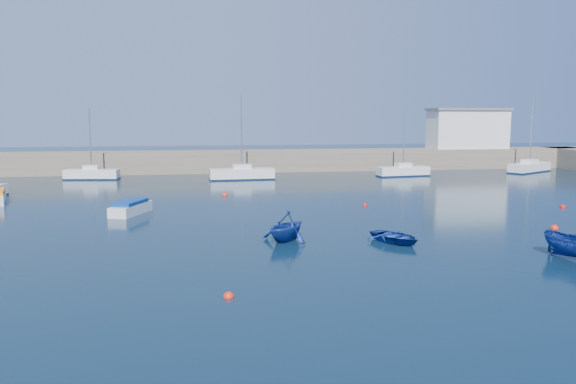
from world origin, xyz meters
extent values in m
plane|color=black|center=(0.00, 0.00, 0.00)|extent=(220.00, 220.00, 0.00)
cube|color=#6C6253|center=(0.00, 46.00, 1.30)|extent=(96.00, 4.50, 2.60)
cube|color=silver|center=(30.00, 46.00, 5.10)|extent=(10.00, 4.00, 5.00)
cube|color=silver|center=(-16.94, 39.72, 0.55)|extent=(5.92, 2.42, 1.10)
cylinder|color=#B7BABC|center=(-16.94, 39.72, 4.40)|extent=(0.16, 0.16, 6.62)
cube|color=silver|center=(-0.77, 36.97, 0.59)|extent=(7.07, 2.33, 1.18)
cylinder|color=#B7BABC|center=(-0.77, 36.97, 5.19)|extent=(0.17, 0.17, 8.02)
cube|color=silver|center=(17.86, 37.42, 0.54)|extent=(6.24, 2.44, 1.08)
cylinder|color=#B7BABC|center=(17.86, 37.42, 4.58)|extent=(0.16, 0.16, 6.99)
cube|color=silver|center=(34.93, 39.22, 0.57)|extent=(7.14, 5.35, 1.13)
cylinder|color=#B7BABC|center=(34.93, 39.22, 5.23)|extent=(0.16, 0.16, 8.18)
cube|color=silver|center=(-10.34, 16.41, 0.35)|extent=(2.75, 4.19, 0.71)
cube|color=navy|center=(-10.34, 16.41, 0.84)|extent=(2.32, 3.24, 0.26)
imported|color=navy|center=(4.88, 4.71, 0.32)|extent=(3.40, 3.78, 0.64)
imported|color=navy|center=(-0.92, 6.12, 0.82)|extent=(4.11, 4.13, 1.65)
imported|color=navy|center=(12.14, -0.18, 0.64)|extent=(2.36, 3.56, 1.29)
sphere|color=red|center=(-4.66, -3.13, 0.00)|extent=(0.42, 0.42, 0.42)
sphere|color=#B5120D|center=(7.06, 17.27, 0.00)|extent=(0.42, 0.42, 0.42)
sphere|color=red|center=(15.86, 6.76, 0.00)|extent=(0.50, 0.50, 0.50)
sphere|color=red|center=(-3.29, 24.68, 0.00)|extent=(0.50, 0.50, 0.50)
sphere|color=#B5120D|center=(21.59, 14.02, 0.00)|extent=(0.45, 0.45, 0.45)
camera|label=1|loc=(-5.82, -23.85, 6.83)|focal=35.00mm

